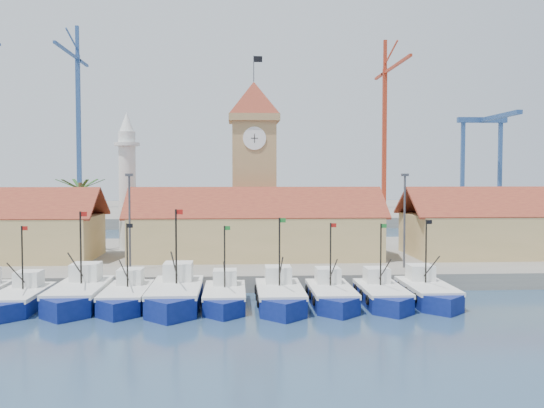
{
  "coord_description": "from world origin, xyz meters",
  "views": [
    {
      "loc": [
        -2.11,
        -44.88,
        10.5
      ],
      "look_at": [
        1.65,
        18.0,
        7.35
      ],
      "focal_mm": 40.0,
      "sensor_mm": 36.0,
      "label": 1
    }
  ],
  "objects": [
    {
      "name": "gantry",
      "position": [
        62.0,
        106.65,
        20.04
      ],
      "size": [
        13.0,
        22.0,
        23.2
      ],
      "color": "#2A4A81",
      "rests_on": "terminal"
    },
    {
      "name": "crane_blue_near",
      "position": [
        -40.9,
        107.12,
        26.53
      ],
      "size": [
        1.0,
        29.17,
        44.78
      ],
      "color": "#2A4A81",
      "rests_on": "terminal"
    },
    {
      "name": "boat_2",
      "position": [
        -14.55,
        3.24,
        0.82
      ],
      "size": [
        3.82,
        10.47,
        7.92
      ],
      "color": "navy",
      "rests_on": "ground"
    },
    {
      "name": "boat_9",
      "position": [
        13.51,
        2.95,
        0.74
      ],
      "size": [
        3.43,
        9.4,
        7.12
      ],
      "color": "navy",
      "rests_on": "ground"
    },
    {
      "name": "hall_center",
      "position": [
        0.0,
        20.0,
        3.99
      ],
      "size": [
        27.04,
        10.13,
        7.61
      ],
      "color": "tan",
      "rests_on": "quay"
    },
    {
      "name": "boat_4",
      "position": [
        -6.88,
        2.51,
        0.84
      ],
      "size": [
        3.92,
        10.74,
        8.12
      ],
      "color": "navy",
      "rests_on": "ground"
    },
    {
      "name": "boat_1",
      "position": [
        -18.83,
        2.46,
        0.7
      ],
      "size": [
        3.28,
        8.98,
        6.8
      ],
      "color": "navy",
      "rests_on": "ground"
    },
    {
      "name": "boat_8",
      "position": [
        9.61,
        2.44,
        0.71
      ],
      "size": [
        3.3,
        9.05,
        6.85
      ],
      "color": "navy",
      "rests_on": "ground"
    },
    {
      "name": "quay",
      "position": [
        0.0,
        24.0,
        0.75
      ],
      "size": [
        140.0,
        32.0,
        1.5
      ],
      "primitive_type": "cube",
      "color": "gray",
      "rests_on": "ground"
    },
    {
      "name": "clock_tower",
      "position": [
        0.0,
        26.0,
        11.96
      ],
      "size": [
        5.8,
        5.8,
        22.7
      ],
      "color": "tan",
      "rests_on": "quay"
    },
    {
      "name": "boat_7",
      "position": [
        5.5,
        2.42,
        0.72
      ],
      "size": [
        3.34,
        9.15,
        6.92
      ],
      "color": "navy",
      "rests_on": "ground"
    },
    {
      "name": "boat_3",
      "position": [
        -10.77,
        2.81,
        0.72
      ],
      "size": [
        3.35,
        9.17,
        6.94
      ],
      "color": "navy",
      "rests_on": "ground"
    },
    {
      "name": "boat_6",
      "position": [
        1.34,
        2.0,
        0.77
      ],
      "size": [
        3.57,
        9.79,
        7.41
      ],
      "color": "navy",
      "rests_on": "ground"
    },
    {
      "name": "lamp_posts",
      "position": [
        0.5,
        12.0,
        6.48
      ],
      "size": [
        80.7,
        0.25,
        9.03
      ],
      "color": "#3F3F44",
      "rests_on": "quay"
    },
    {
      "name": "boat_5",
      "position": [
        -3.02,
        2.42,
        0.7
      ],
      "size": [
        3.25,
        8.89,
        6.73
      ],
      "color": "navy",
      "rests_on": "ground"
    },
    {
      "name": "crane_red_right",
      "position": [
        35.0,
        103.61,
        25.11
      ],
      "size": [
        1.0,
        32.47,
        41.66
      ],
      "color": "#AA311A",
      "rests_on": "terminal"
    },
    {
      "name": "hall_right",
      "position": [
        32.0,
        20.0,
        3.99
      ],
      "size": [
        31.2,
        10.13,
        7.61
      ],
      "color": "tan",
      "rests_on": "quay"
    },
    {
      "name": "ground",
      "position": [
        0.0,
        0.0,
        0.0
      ],
      "size": [
        400.0,
        400.0,
        0.0
      ],
      "primitive_type": "plane",
      "color": "navy",
      "rests_on": "ground"
    },
    {
      "name": "palm_tree",
      "position": [
        -20.0,
        26.0,
        6.25
      ],
      "size": [
        5.6,
        5.03,
        8.39
      ],
      "color": "brown",
      "rests_on": "quay"
    },
    {
      "name": "terminal",
      "position": [
        0.0,
        110.0,
        1.0
      ],
      "size": [
        240.0,
        80.0,
        2.0
      ],
      "primitive_type": "cube",
      "color": "gray",
      "rests_on": "ground"
    },
    {
      "name": "minaret",
      "position": [
        -15.0,
        28.0,
        9.73
      ],
      "size": [
        3.0,
        3.0,
        16.3
      ],
      "color": "silver",
      "rests_on": "quay"
    }
  ]
}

